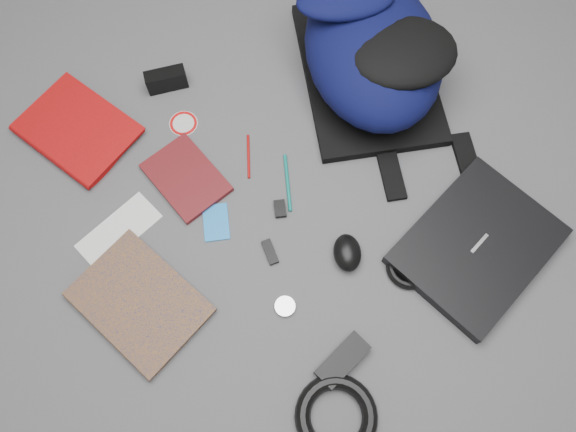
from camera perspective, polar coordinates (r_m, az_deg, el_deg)
name	(u,v)px	position (r m, az deg, el deg)	size (l,w,h in m)	color
ground	(288,219)	(1.36, 0.00, -0.30)	(4.00, 4.00, 0.00)	#4F4F51
backpack	(373,50)	(1.48, 8.62, 16.34)	(0.36, 0.53, 0.22)	black
laptop	(477,246)	(1.39, 18.65, -2.88)	(0.36, 0.28, 0.04)	black
textbook_red	(48,159)	(1.53, -23.19, 5.34)	(0.21, 0.28, 0.03)	maroon
comic_book	(105,337)	(1.34, -18.10, -11.63)	(0.21, 0.29, 0.02)	#B36A0C
envelope	(119,231)	(1.41, -16.80, -1.48)	(0.20, 0.09, 0.00)	silver
dvd_case	(186,178)	(1.42, -10.32, 3.85)	(0.14, 0.20, 0.02)	#480D10
compact_camera	(166,80)	(1.55, -12.26, 13.37)	(0.11, 0.04, 0.06)	black
sticker_disc	(184,124)	(1.50, -10.57, 9.22)	(0.07, 0.07, 0.00)	silver
pen_teal	(288,183)	(1.39, -0.04, 3.42)	(0.01, 0.01, 0.15)	#0C6E64
pen_red	(249,156)	(1.43, -4.03, 6.06)	(0.01, 0.01, 0.12)	#A40E0C
id_badge	(216,222)	(1.37, -7.32, -0.63)	(0.06, 0.09, 0.00)	#1C81D9
usb_black	(270,252)	(1.33, -1.84, -3.67)	(0.02, 0.06, 0.01)	black
key_fob	(280,209)	(1.36, -0.81, 0.74)	(0.03, 0.04, 0.01)	black
mouse	(347,253)	(1.32, 6.04, -3.73)	(0.07, 0.09, 0.05)	black
headphone_left	(171,307)	(1.32, -11.84, -9.00)	(0.05, 0.05, 0.01)	silver
headphone_right	(285,306)	(1.30, -0.30, -9.18)	(0.05, 0.05, 0.01)	silver
cable_coil	(409,267)	(1.34, 12.18, -5.10)	(0.11, 0.11, 0.02)	black
power_brick	(342,360)	(1.27, 5.56, -14.39)	(0.13, 0.05, 0.03)	black
power_cord_coil	(336,416)	(1.26, 4.93, -19.63)	(0.18, 0.18, 0.03)	black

